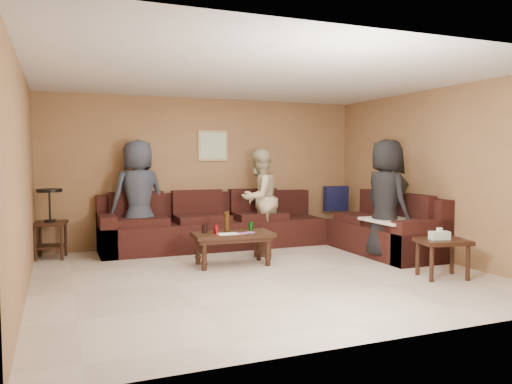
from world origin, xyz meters
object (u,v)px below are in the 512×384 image
at_px(sectional_sofa, 273,230).
at_px(person_right, 386,200).
at_px(end_table_left, 50,222).
at_px(person_left, 138,196).
at_px(person_middle, 259,198).
at_px(waste_bin, 263,246).
at_px(coffee_table, 232,237).
at_px(side_table_right, 442,245).

bearing_deg(sectional_sofa, person_right, -45.80).
bearing_deg(end_table_left, person_right, -22.32).
relative_size(end_table_left, person_left, 0.58).
bearing_deg(end_table_left, person_middle, -4.55).
distance_m(person_left, person_middle, 1.96).
relative_size(person_left, person_middle, 1.09).
distance_m(person_left, person_right, 3.79).
bearing_deg(person_middle, person_right, 100.72).
distance_m(waste_bin, person_middle, 1.01).
bearing_deg(person_left, coffee_table, 111.11).
relative_size(coffee_table, person_left, 0.64).
distance_m(person_middle, person_right, 2.11).
height_order(sectional_sofa, person_middle, person_middle).
distance_m(sectional_sofa, person_left, 2.20).
relative_size(end_table_left, person_middle, 0.63).
distance_m(end_table_left, person_right, 4.97).
bearing_deg(person_middle, person_left, -35.99).
xyz_separation_m(sectional_sofa, person_left, (-2.05, 0.58, 0.56)).
bearing_deg(waste_bin, coffee_table, -144.94).
bearing_deg(person_middle, side_table_right, 85.63).
distance_m(coffee_table, person_middle, 1.53).
distance_m(coffee_table, person_left, 1.84).
bearing_deg(waste_bin, sectional_sofa, 48.24).
relative_size(sectional_sofa, side_table_right, 6.81).
xyz_separation_m(side_table_right, person_middle, (-1.30, 2.84, 0.40)).
bearing_deg(coffee_table, person_left, 126.92).
bearing_deg(person_right, end_table_left, 68.09).
bearing_deg(end_table_left, waste_bin, -18.22).
relative_size(coffee_table, side_table_right, 1.66).
bearing_deg(coffee_table, person_right, -11.33).
xyz_separation_m(end_table_left, waste_bin, (2.99, -0.99, -0.39)).
relative_size(side_table_right, person_left, 0.38).
relative_size(waste_bin, person_middle, 0.19).
distance_m(waste_bin, person_left, 2.09).
relative_size(coffee_table, end_table_left, 1.09).
relative_size(coffee_table, person_right, 0.64).
bearing_deg(sectional_sofa, person_left, 164.15).
height_order(side_table_right, person_middle, person_middle).
distance_m(sectional_sofa, person_middle, 0.61).
distance_m(end_table_left, waste_bin, 3.17).
bearing_deg(person_right, waste_bin, 61.00).
distance_m(sectional_sofa, waste_bin, 0.54).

